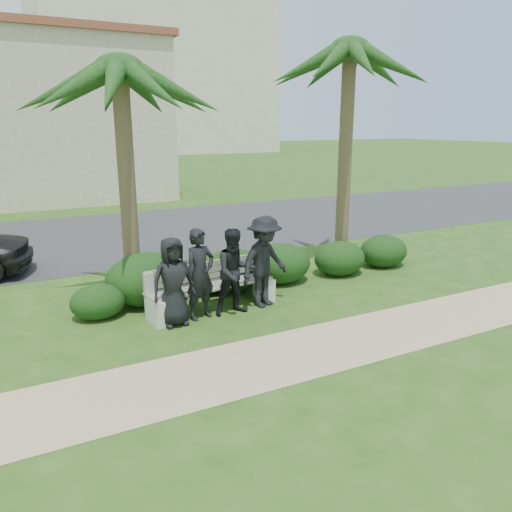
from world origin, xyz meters
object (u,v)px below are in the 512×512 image
Objects in this scene: palm_right at (350,52)px; park_bench at (212,290)px; man_b at (200,274)px; man_d at (264,262)px; man_c at (235,272)px; palm_left at (120,72)px; man_a at (173,282)px.

park_bench is at bearing -161.93° from palm_right.
man_d is at bearing -14.99° from man_b.
man_c is at bearing -23.38° from man_b.
man_b reaches higher than man_c.
man_c is 4.17m from palm_left.
man_d reaches higher than park_bench.
palm_right is (3.67, 1.67, 4.16)m from man_c.
man_b is 1.03× the size of man_c.
palm_left is at bearing -179.78° from palm_right.
park_bench is 4.30m from palm_left.
man_a reaches higher than park_bench.
man_b is 0.66m from man_c.
palm_right is at bearing 27.35° from man_c.
palm_right reaches higher than man_b.
man_b reaches higher than park_bench.
park_bench is 1.59× the size of man_c.
man_d is (0.98, -0.26, 0.49)m from park_bench.
man_c is 0.30× the size of palm_left.
palm_left is (-1.48, 1.65, 3.53)m from man_c.
man_b is (-0.34, -0.29, 0.43)m from park_bench.
man_a is at bearing -79.71° from palm_left.
palm_left reaches higher than man_c.
man_a is 6.62m from palm_right.
man_c is 0.91× the size of man_d.
palm_right is at bearing 11.97° from park_bench.
man_c is 0.68m from man_d.
park_bench is 1.54× the size of man_b.
man_d reaches higher than man_b.
palm_right reaches higher than park_bench.
man_d is at bearing 11.97° from man_c.
park_bench is at bearing 146.56° from man_d.
palm_right is (5.15, 0.02, 0.64)m from palm_left.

